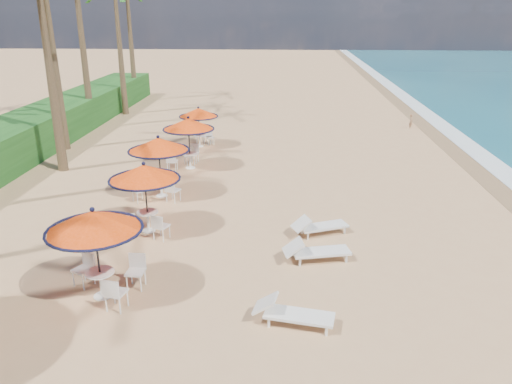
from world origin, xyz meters
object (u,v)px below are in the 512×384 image
(station_2, at_px, (158,151))
(station_4, at_px, (200,117))
(station_3, at_px, (188,130))
(station_0, at_px, (97,232))
(lounger_mid, at_px, (314,251))
(lounger_far, at_px, (318,226))
(lounger_near, at_px, (291,312))
(station_1, at_px, (144,179))

(station_2, distance_m, station_4, 7.64)
(station_3, bearing_deg, station_0, -90.85)
(station_4, distance_m, lounger_mid, 13.72)
(station_0, xyz_separation_m, station_2, (-0.25, 7.14, 0.06))
(station_4, relative_size, lounger_far, 1.10)
(lounger_near, bearing_deg, station_1, 144.57)
(lounger_near, bearing_deg, lounger_far, 90.33)
(station_1, bearing_deg, station_4, 90.33)
(lounger_mid, distance_m, lounger_far, 1.83)
(station_1, relative_size, lounger_far, 1.23)
(station_1, height_order, station_3, station_3)
(station_2, xyz_separation_m, station_4, (0.29, 7.63, -0.30))
(lounger_mid, bearing_deg, station_0, -170.49)
(station_3, height_order, lounger_near, station_3)
(station_4, distance_m, lounger_far, 12.18)
(lounger_near, height_order, lounger_mid, lounger_mid)
(station_1, distance_m, station_3, 7.02)
(station_2, bearing_deg, station_0, -88.03)
(station_3, bearing_deg, station_1, -90.46)
(station_1, bearing_deg, lounger_far, 1.41)
(station_4, bearing_deg, lounger_mid, -66.72)
(station_0, bearing_deg, station_2, 91.97)
(station_0, relative_size, lounger_mid, 1.21)
(lounger_near, bearing_deg, station_0, 179.63)
(station_0, bearing_deg, lounger_mid, 22.18)
(station_4, xyz_separation_m, lounger_near, (4.70, -15.69, -1.25))
(lounger_near, bearing_deg, station_2, 132.41)
(station_2, height_order, station_3, station_2)
(station_0, height_order, lounger_mid, station_0)
(station_0, relative_size, station_2, 1.01)
(station_1, bearing_deg, station_3, 89.54)
(lounger_mid, xyz_separation_m, lounger_far, (0.21, 1.81, -0.02))
(station_0, relative_size, station_1, 1.03)
(station_4, bearing_deg, station_3, -88.23)
(station_0, height_order, station_2, station_0)
(station_3, distance_m, lounger_far, 8.92)
(lounger_mid, bearing_deg, lounger_far, 70.83)
(station_4, bearing_deg, lounger_far, -62.43)
(station_1, relative_size, station_3, 0.99)
(station_0, height_order, lounger_far, station_0)
(station_2, xyz_separation_m, lounger_near, (4.99, -8.07, -1.55))
(lounger_far, bearing_deg, station_3, 105.94)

